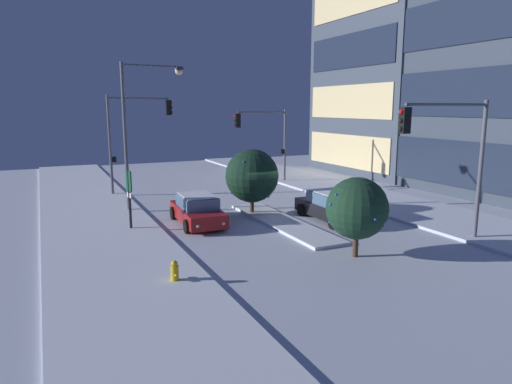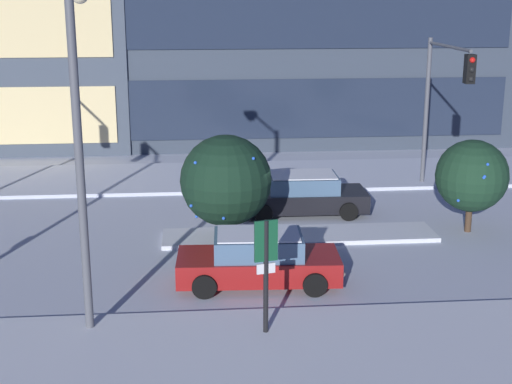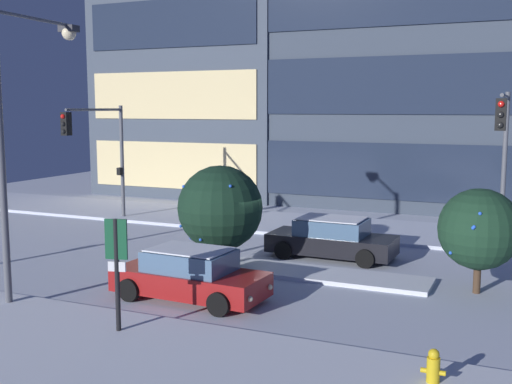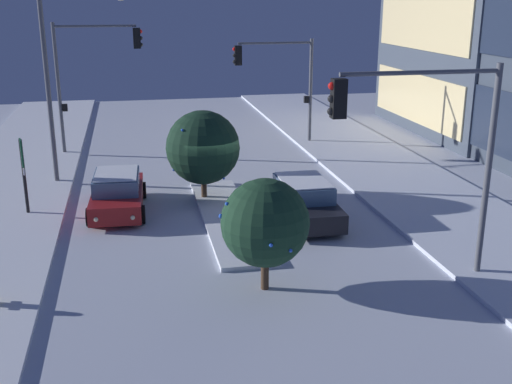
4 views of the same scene
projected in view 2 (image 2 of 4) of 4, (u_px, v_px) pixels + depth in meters
The scene contains 11 objects.
ground at pixel (235, 241), 24.01m from camera, with size 52.00×52.00×0.00m, color silver.
curb_strip_near at pixel (258, 362), 16.03m from camera, with size 52.00×5.20×0.14m, color silver.
curb_strip_far at pixel (224, 177), 31.96m from camera, with size 52.00×5.20×0.14m, color silver.
median_strip at pixel (299, 235), 24.31m from camera, with size 9.00×1.80×0.14m, color silver.
car_near at pixel (258, 260), 20.27m from camera, with size 4.61×2.19×1.49m.
car_far at pixel (303, 195), 26.76m from camera, with size 4.73×2.19×1.49m.
traffic_light_corner_far_right at pixel (444, 89), 28.00m from camera, with size 0.32×4.79×6.07m.
street_lamp_arched at pixel (79, 105), 17.06m from camera, with size 0.60×3.49×8.14m.
parking_info_sign at pixel (266, 263), 16.84m from camera, with size 0.55×0.18×2.87m.
decorated_tree_median at pixel (472, 176), 24.43m from camera, with size 2.45×2.44×3.15m.
decorated_tree_left_of_median at pixel (226, 181), 23.03m from camera, with size 2.88×2.88×3.57m.
Camera 2 is at (-1.32, -22.72, 7.86)m, focal length 51.70 mm.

